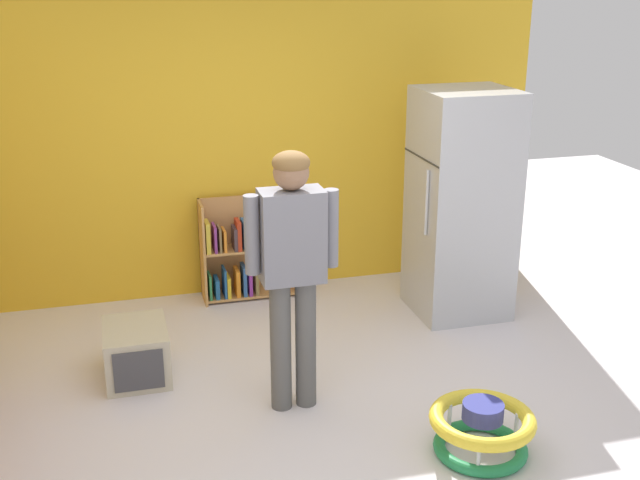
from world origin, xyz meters
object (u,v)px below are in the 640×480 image
(refrigerator, at_px, (461,204))
(standing_person, at_px, (292,258))
(baby_walker, at_px, (482,429))
(bookshelf, at_px, (243,254))
(pet_carrier, at_px, (136,352))

(refrigerator, distance_m, standing_person, 1.96)
(refrigerator, height_order, baby_walker, refrigerator)
(refrigerator, distance_m, bookshelf, 1.84)
(refrigerator, height_order, pet_carrier, refrigerator)
(bookshelf, height_order, baby_walker, bookshelf)
(baby_walker, bearing_deg, refrigerator, 69.50)
(bookshelf, distance_m, standing_person, 1.94)
(bookshelf, bearing_deg, pet_carrier, -128.35)
(bookshelf, xyz_separation_m, baby_walker, (0.89, -2.64, -0.21))
(standing_person, height_order, pet_carrier, standing_person)
(refrigerator, relative_size, baby_walker, 2.95)
(bookshelf, height_order, pet_carrier, bookshelf)
(bookshelf, relative_size, baby_walker, 1.41)
(standing_person, bearing_deg, pet_carrier, 145.46)
(bookshelf, xyz_separation_m, pet_carrier, (-0.95, -1.20, -0.19))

